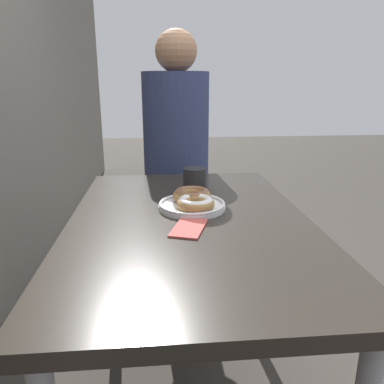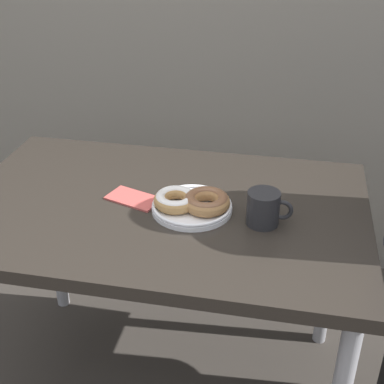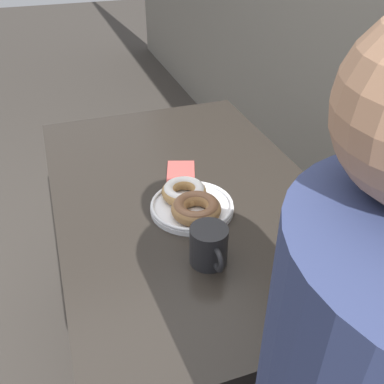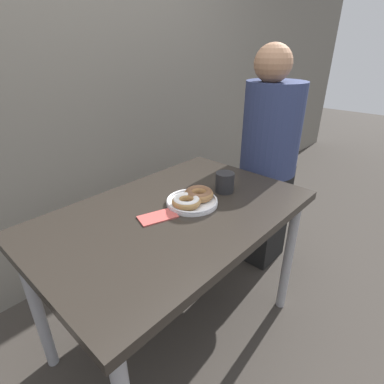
% 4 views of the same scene
% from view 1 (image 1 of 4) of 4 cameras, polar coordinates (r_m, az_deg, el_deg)
% --- Properties ---
extents(dining_table, '(1.19, 0.76, 0.75)m').
position_cam_1_polar(dining_table, '(1.23, -0.39, -7.53)').
color(dining_table, '#28231E').
rests_on(dining_table, ground_plane).
extents(donut_plate, '(0.23, 0.23, 0.06)m').
position_cam_1_polar(donut_plate, '(1.29, 0.14, -1.35)').
color(donut_plate, white).
rests_on(donut_plate, dining_table).
extents(coffee_mug, '(0.13, 0.09, 0.10)m').
position_cam_1_polar(coffee_mug, '(1.48, 0.39, 1.89)').
color(coffee_mug, '#232326').
rests_on(coffee_mug, dining_table).
extents(person_figure, '(0.38, 0.33, 1.41)m').
position_cam_1_polar(person_figure, '(1.99, -2.44, 4.48)').
color(person_figure, black).
rests_on(person_figure, ground_plane).
extents(napkin, '(0.18, 0.13, 0.01)m').
position_cam_1_polar(napkin, '(1.12, -0.48, -5.48)').
color(napkin, '#BC4C47').
rests_on(napkin, dining_table).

